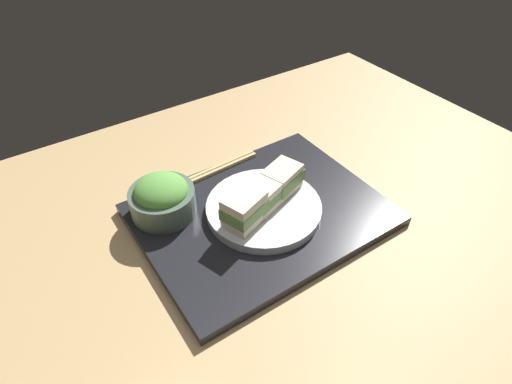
% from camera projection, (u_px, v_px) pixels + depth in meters
% --- Properties ---
extents(ground_plane, '(1.40, 1.00, 0.03)m').
position_uv_depth(ground_plane, '(253.00, 246.00, 0.76)').
color(ground_plane, tan).
extents(serving_tray, '(0.43, 0.33, 0.02)m').
position_uv_depth(serving_tray, '(261.00, 214.00, 0.79)').
color(serving_tray, black).
rests_on(serving_tray, ground_plane).
extents(sandwich_plate, '(0.21, 0.21, 0.02)m').
position_uv_depth(sandwich_plate, '(264.00, 208.00, 0.78)').
color(sandwich_plate, silver).
rests_on(sandwich_plate, serving_tray).
extents(sandwich_near, '(0.09, 0.07, 0.05)m').
position_uv_depth(sandwich_near, '(282.00, 179.00, 0.79)').
color(sandwich_near, beige).
rests_on(sandwich_near, sandwich_plate).
extents(sandwich_middle, '(0.08, 0.07, 0.05)m').
position_uv_depth(sandwich_middle, '(264.00, 195.00, 0.76)').
color(sandwich_middle, '#EFE5C1').
rests_on(sandwich_middle, sandwich_plate).
extents(sandwich_far, '(0.08, 0.07, 0.06)m').
position_uv_depth(sandwich_far, '(244.00, 209.00, 0.72)').
color(sandwich_far, '#EFE5C1').
rests_on(sandwich_far, sandwich_plate).
extents(salad_bowl, '(0.12, 0.12, 0.08)m').
position_uv_depth(salad_bowl, '(162.00, 197.00, 0.76)').
color(salad_bowl, '#4C6051').
rests_on(salad_bowl, serving_tray).
extents(chopsticks_pair, '(0.20, 0.03, 0.01)m').
position_uv_depth(chopsticks_pair, '(215.00, 170.00, 0.87)').
color(chopsticks_pair, tan).
rests_on(chopsticks_pair, serving_tray).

